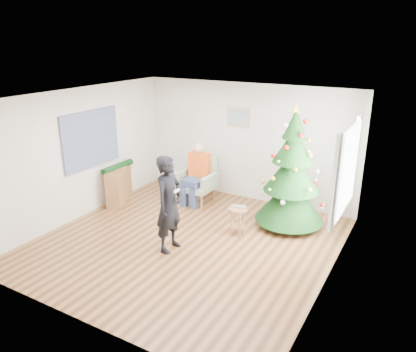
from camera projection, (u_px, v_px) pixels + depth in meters
The scene contains 19 objects.
floor at pixel (187, 242), 7.34m from camera, with size 5.00×5.00×0.00m, color brown.
ceiling at pixel (184, 97), 6.49m from camera, with size 5.00×5.00×0.00m, color white.
wall_back at pixel (246, 142), 8.97m from camera, with size 5.00×5.00×0.00m, color silver.
wall_front at pixel (74, 232), 4.86m from camera, with size 5.00×5.00×0.00m, color silver.
wall_left at pixel (80, 154), 8.08m from camera, with size 5.00×5.00×0.00m, color silver.
wall_right at pixel (334, 202), 5.75m from camera, with size 5.00×5.00×0.00m, color silver.
window_panel at pixel (348, 169), 6.52m from camera, with size 0.04×1.30×1.40m, color white.
curtains at pixel (346, 169), 6.54m from camera, with size 0.05×1.75×1.50m.
christmas_tree at pixel (292, 173), 7.64m from camera, with size 1.32×1.32×2.39m.
stool at pixel (237, 221), 7.55m from camera, with size 0.35×0.35×0.53m.
laptop at pixel (238, 207), 7.46m from camera, with size 0.29×0.19×0.02m, color silver.
armchair at pixel (198, 185), 9.02m from camera, with size 0.82×0.74×1.02m.
seated_person at pixel (196, 173), 8.87m from camera, with size 0.45×0.65×1.34m.
standing_man at pixel (169, 204), 6.83m from camera, with size 0.62×0.41×1.70m, color black.
game_controller at pixel (177, 191), 6.63m from camera, with size 0.04×0.13×0.04m, color white.
console at pixel (119, 185), 9.01m from camera, with size 0.30×1.00×0.80m, color brown.
garland at pixel (118, 167), 8.87m from camera, with size 0.14×0.14×0.90m, color black.
tapestry at pixel (91, 139), 8.23m from camera, with size 0.03×1.50×1.15m, color black.
framed_picture at pixel (238, 117), 8.85m from camera, with size 0.52×0.05×0.42m.
Camera 1 is at (3.56, -5.50, 3.54)m, focal length 35.00 mm.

